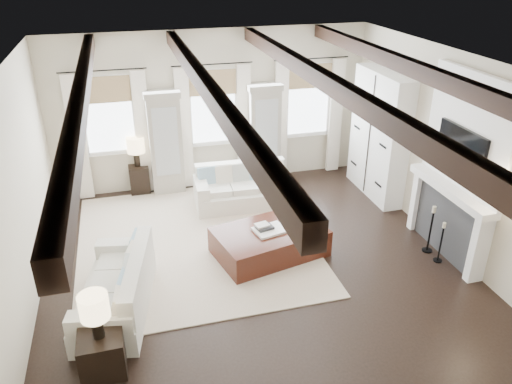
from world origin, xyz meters
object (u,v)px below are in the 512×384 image
object	(u,v)px
side_table_front	(102,353)
side_table_back	(140,179)
sofa_left	(120,290)
ottoman	(269,242)
sofa_back	(243,189)

from	to	relation	value
side_table_front	side_table_back	distance (m)	4.90
sofa_left	ottoman	xyz separation A→B (m)	(2.41, 0.81, -0.10)
sofa_left	ottoman	world-z (taller)	sofa_left
sofa_back	sofa_left	bearing A→B (deg)	-132.09
sofa_back	side_table_front	world-z (taller)	sofa_back
sofa_left	side_table_back	size ratio (longest dim) A/B	3.46
sofa_back	side_table_back	xyz separation A→B (m)	(-1.93, 1.07, -0.03)
sofa_back	ottoman	world-z (taller)	sofa_back
sofa_back	side_table_front	size ratio (longest dim) A/B	3.64
ottoman	side_table_back	xyz separation A→B (m)	(-1.92, 2.93, 0.07)
side_table_front	sofa_back	bearing A→B (deg)	54.90
sofa_back	side_table_back	bearing A→B (deg)	150.96
sofa_left	side_table_front	world-z (taller)	sofa_left
sofa_back	side_table_front	bearing A→B (deg)	-125.10
side_table_front	side_table_back	xyz separation A→B (m)	(0.72, 4.84, 0.03)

